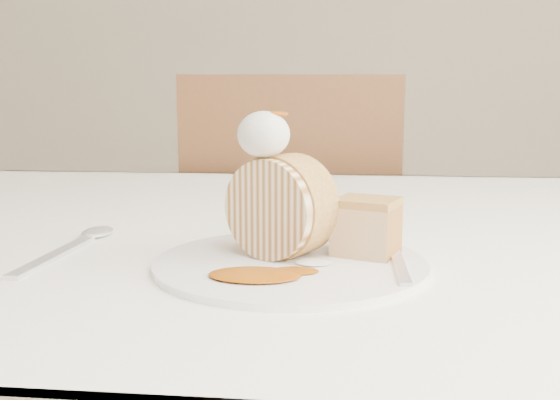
# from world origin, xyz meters

# --- Properties ---
(table) EXTENTS (1.40, 0.90, 0.75)m
(table) POSITION_xyz_m (0.00, 0.20, 0.66)
(table) COLOR white
(table) RESTS_ON ground
(chair_far) EXTENTS (0.49, 0.49, 0.94)m
(chair_far) POSITION_xyz_m (-0.10, 0.83, 0.54)
(chair_far) COLOR brown
(chair_far) RESTS_ON ground
(plate) EXTENTS (0.30, 0.30, 0.01)m
(plate) POSITION_xyz_m (-0.03, -0.00, 0.75)
(plate) COLOR white
(plate) RESTS_ON table
(roulade_slice) EXTENTS (0.10, 0.09, 0.09)m
(roulade_slice) POSITION_xyz_m (-0.04, 0.01, 0.80)
(roulade_slice) COLOR beige
(roulade_slice) RESTS_ON plate
(cake_chunk) EXTENTS (0.07, 0.06, 0.04)m
(cake_chunk) POSITION_xyz_m (0.04, 0.03, 0.78)
(cake_chunk) COLOR #BC8847
(cake_chunk) RESTS_ON plate
(whipped_cream) EXTENTS (0.05, 0.05, 0.04)m
(whipped_cream) POSITION_xyz_m (-0.05, 0.01, 0.86)
(whipped_cream) COLOR white
(whipped_cream) RESTS_ON roulade_slice
(caramel_drizzle) EXTENTS (0.02, 0.02, 0.00)m
(caramel_drizzle) POSITION_xyz_m (-0.04, 0.01, 0.89)
(caramel_drizzle) COLOR #904106
(caramel_drizzle) RESTS_ON whipped_cream
(caramel_pool) EXTENTS (0.09, 0.07, 0.00)m
(caramel_pool) POSITION_xyz_m (-0.05, -0.05, 0.76)
(caramel_pool) COLOR #904106
(caramel_pool) RESTS_ON plate
(fork) EXTENTS (0.02, 0.14, 0.00)m
(fork) POSITION_xyz_m (0.06, -0.02, 0.76)
(fork) COLOR silver
(fork) RESTS_ON plate
(spoon) EXTENTS (0.03, 0.18, 0.00)m
(spoon) POSITION_xyz_m (-0.24, 0.01, 0.75)
(spoon) COLOR silver
(spoon) RESTS_ON table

